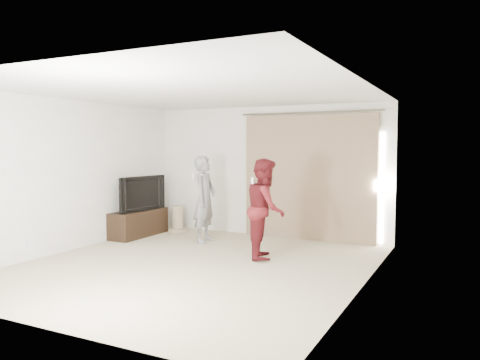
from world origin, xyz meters
name	(u,v)px	position (x,y,z in m)	size (l,w,h in m)	color
floor	(194,266)	(0.00, 0.00, 0.00)	(5.50, 5.50, 0.00)	tan
wall_back	(267,171)	(0.00, 2.75, 1.30)	(5.00, 0.04, 2.60)	white
wall_left	(71,175)	(-2.50, 0.00, 1.30)	(0.04, 5.50, 2.60)	white
ceiling	(193,92)	(0.00, 0.00, 2.60)	(5.00, 5.50, 0.01)	silver
curtain	(309,178)	(0.91, 2.68, 1.20)	(2.80, 0.11, 2.46)	#8F7357
tv_console	(139,223)	(-2.27, 1.52, 0.26)	(0.47, 1.35, 0.52)	black
tv	(138,193)	(-2.27, 1.52, 0.87)	(1.20, 0.16, 0.69)	black
scratching_post	(178,221)	(-1.84, 2.29, 0.22)	(0.41, 0.41, 0.55)	tan
person_man	(205,199)	(-0.78, 1.62, 0.81)	(0.45, 0.63, 1.62)	slate
person_woman	(266,208)	(0.75, 0.96, 0.80)	(0.85, 0.95, 1.61)	#501115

